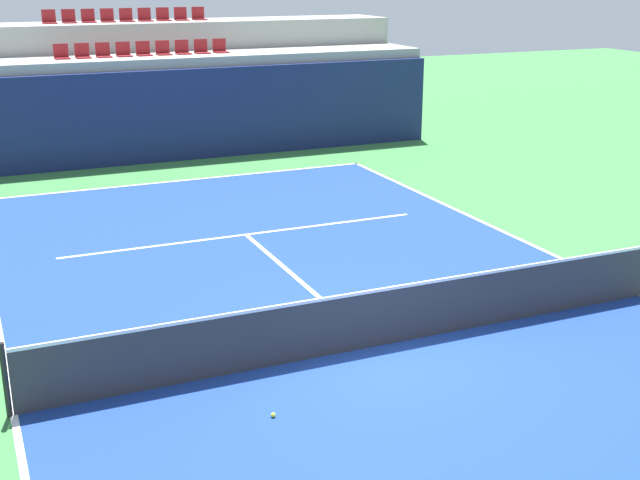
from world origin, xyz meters
TOP-DOWN VIEW (x-y plane):
  - ground_plane at (0.00, 0.00)m, footprint 80.00×80.00m
  - court_surface at (0.00, 0.00)m, footprint 11.00×24.00m
  - baseline_far at (0.00, 11.95)m, footprint 11.00×0.10m
  - sideline_left at (-5.45, 0.00)m, footprint 0.10×24.00m
  - sideline_right at (5.45, 0.00)m, footprint 0.10×24.00m
  - service_line_far at (0.00, 6.40)m, footprint 8.26×0.10m
  - centre_service_line at (0.00, 3.20)m, footprint 0.10×6.40m
  - back_wall at (0.00, 14.67)m, footprint 18.46×0.30m
  - stands_tier_lower at (0.00, 16.02)m, footprint 18.46×2.40m
  - stands_tier_upper at (0.00, 18.42)m, footprint 18.46×2.40m
  - seating_row_lower at (-0.00, 16.11)m, footprint 5.44×0.44m
  - seating_row_upper at (-0.00, 18.51)m, footprint 5.44×0.44m
  - tennis_net at (0.00, 0.00)m, footprint 11.08×0.08m
  - tennis_ball_0 at (-2.27, -1.44)m, footprint 0.07×0.07m

SIDE VIEW (x-z plane):
  - ground_plane at x=0.00m, z-range 0.00..0.00m
  - court_surface at x=0.00m, z-range 0.00..0.01m
  - baseline_far at x=0.00m, z-range 0.01..0.01m
  - sideline_left at x=-5.45m, z-range 0.01..0.01m
  - sideline_right at x=5.45m, z-range 0.01..0.01m
  - service_line_far at x=0.00m, z-range 0.01..0.01m
  - centre_service_line at x=0.00m, z-range 0.01..0.01m
  - tennis_ball_0 at x=-2.27m, z-range 0.01..0.08m
  - tennis_net at x=0.00m, z-range -0.03..1.04m
  - back_wall at x=0.00m, z-range 0.00..2.80m
  - stands_tier_lower at x=0.00m, z-range 0.00..3.11m
  - stands_tier_upper at x=0.00m, z-range 0.00..4.02m
  - seating_row_lower at x=0.00m, z-range 3.02..3.46m
  - seating_row_upper at x=0.00m, z-range 3.92..4.36m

